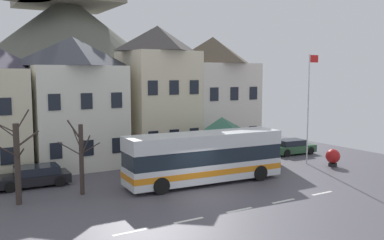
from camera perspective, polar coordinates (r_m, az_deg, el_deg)
ground_plane at (r=24.55m, az=2.21°, el=-10.22°), size 40.00×60.00×0.07m
townhouse_01 at (r=33.13m, az=-15.54°, el=2.36°), size 6.50×6.40×9.66m
townhouse_02 at (r=35.15m, az=-4.57°, el=3.71°), size 5.41×5.58×10.82m
townhouse_03 at (r=38.46m, az=2.78°, el=3.47°), size 6.07×6.59×10.20m
hilltop_castle at (r=56.44m, az=-16.31°, el=7.76°), size 42.77×42.77×24.34m
transit_bus at (r=27.03m, az=1.70°, el=-5.10°), size 10.45×3.08×3.21m
bus_shelter at (r=31.90m, az=4.02°, el=-0.81°), size 3.60×3.60×3.71m
parked_car_00 at (r=28.24m, az=-20.40°, el=-7.08°), size 4.35×2.14×1.24m
parked_car_01 at (r=37.93m, az=13.24°, el=-3.52°), size 4.02×2.23×1.27m
pedestrian_00 at (r=31.78m, az=8.09°, el=-4.77°), size 0.30×0.32×1.58m
pedestrian_01 at (r=31.20m, az=11.40°, el=-5.21°), size 0.35×0.30×1.57m
pedestrian_02 at (r=32.88m, az=10.32°, el=-4.63°), size 0.36×0.31×1.51m
pedestrian_03 at (r=32.26m, az=11.50°, el=-4.66°), size 0.30×0.30×1.56m
public_bench at (r=34.46m, az=2.38°, el=-4.59°), size 1.75×0.48×0.87m
flagpole at (r=33.68m, az=15.42°, el=2.36°), size 0.95×0.10×8.42m
harbour_buoy at (r=33.66m, az=18.37°, el=-4.71°), size 1.07×1.07×1.32m
bare_tree_00 at (r=24.28m, az=-22.38°, el=-5.17°), size 2.22×1.67×5.09m
bare_tree_01 at (r=25.22m, az=-14.65°, el=-4.80°), size 2.24×1.80×4.28m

